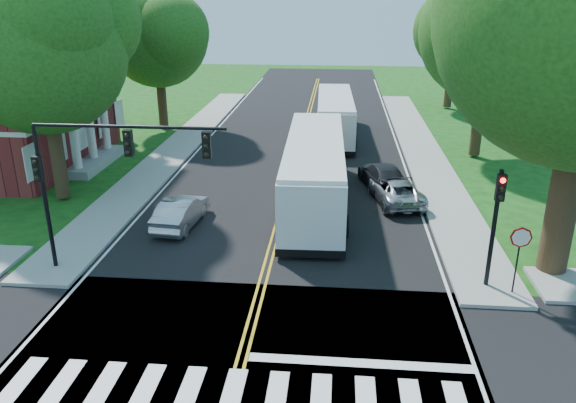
# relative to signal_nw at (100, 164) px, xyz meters

# --- Properties ---
(ground) EXTENTS (140.00, 140.00, 0.00)m
(ground) POSITION_rel_signal_nw_xyz_m (5.86, -6.43, -4.38)
(ground) COLOR #114110
(ground) RESTS_ON ground
(road) EXTENTS (14.00, 96.00, 0.01)m
(road) POSITION_rel_signal_nw_xyz_m (5.86, 11.57, -4.37)
(road) COLOR black
(road) RESTS_ON ground
(cross_road) EXTENTS (60.00, 12.00, 0.01)m
(cross_road) POSITION_rel_signal_nw_xyz_m (5.86, -6.43, -4.37)
(cross_road) COLOR black
(cross_road) RESTS_ON ground
(center_line) EXTENTS (0.36, 70.00, 0.01)m
(center_line) POSITION_rel_signal_nw_xyz_m (5.86, 15.57, -4.36)
(center_line) COLOR gold
(center_line) RESTS_ON road
(edge_line_w) EXTENTS (0.12, 70.00, 0.01)m
(edge_line_w) POSITION_rel_signal_nw_xyz_m (-0.94, 15.57, -4.36)
(edge_line_w) COLOR silver
(edge_line_w) RESTS_ON road
(edge_line_e) EXTENTS (0.12, 70.00, 0.01)m
(edge_line_e) POSITION_rel_signal_nw_xyz_m (12.66, 15.57, -4.36)
(edge_line_e) COLOR silver
(edge_line_e) RESTS_ON road
(stop_bar) EXTENTS (6.60, 0.40, 0.01)m
(stop_bar) POSITION_rel_signal_nw_xyz_m (9.36, -4.83, -4.36)
(stop_bar) COLOR silver
(stop_bar) RESTS_ON road
(sidewalk_nw) EXTENTS (2.60, 40.00, 0.15)m
(sidewalk_nw) POSITION_rel_signal_nw_xyz_m (-2.44, 18.57, -4.30)
(sidewalk_nw) COLOR gray
(sidewalk_nw) RESTS_ON ground
(sidewalk_ne) EXTENTS (2.60, 40.00, 0.15)m
(sidewalk_ne) POSITION_rel_signal_nw_xyz_m (14.16, 18.57, -4.30)
(sidewalk_ne) COLOR gray
(sidewalk_ne) RESTS_ON ground
(tree_west_near) EXTENTS (8.00, 8.00, 11.40)m
(tree_west_near) POSITION_rel_signal_nw_xyz_m (-5.64, 7.57, 3.15)
(tree_west_near) COLOR #2E2112
(tree_west_near) RESTS_ON ground
(tree_west_far) EXTENTS (7.60, 7.60, 10.67)m
(tree_west_far) POSITION_rel_signal_nw_xyz_m (-5.14, 23.57, 2.62)
(tree_west_far) COLOR #2E2112
(tree_west_far) RESTS_ON ground
(tree_east_mid) EXTENTS (8.40, 8.40, 11.93)m
(tree_east_mid) POSITION_rel_signal_nw_xyz_m (17.36, 17.57, 3.48)
(tree_east_mid) COLOR #2E2112
(tree_east_mid) RESTS_ON ground
(tree_east_far) EXTENTS (7.20, 7.20, 10.34)m
(tree_east_far) POSITION_rel_signal_nw_xyz_m (18.36, 33.57, 2.48)
(tree_east_far) COLOR #2E2112
(tree_east_far) RESTS_ON ground
(signal_nw) EXTENTS (7.15, 0.46, 5.66)m
(signal_nw) POSITION_rel_signal_nw_xyz_m (0.00, 0.00, 0.00)
(signal_nw) COLOR black
(signal_nw) RESTS_ON ground
(signal_ne) EXTENTS (0.30, 0.46, 4.40)m
(signal_ne) POSITION_rel_signal_nw_xyz_m (14.06, 0.01, -1.41)
(signal_ne) COLOR black
(signal_ne) RESTS_ON ground
(stop_sign) EXTENTS (0.76, 0.08, 2.53)m
(stop_sign) POSITION_rel_signal_nw_xyz_m (14.86, -0.45, -2.35)
(stop_sign) COLOR black
(stop_sign) RESTS_ON ground
(bus_lead) EXTENTS (3.41, 13.10, 3.37)m
(bus_lead) POSITION_rel_signal_nw_xyz_m (7.38, 8.01, -2.59)
(bus_lead) COLOR silver
(bus_lead) RESTS_ON road
(bus_follow) EXTENTS (3.09, 11.68, 3.00)m
(bus_follow) POSITION_rel_signal_nw_xyz_m (8.23, 22.13, -2.78)
(bus_follow) COLOR silver
(bus_follow) RESTS_ON road
(hatchback) EXTENTS (1.83, 4.23, 1.36)m
(hatchback) POSITION_rel_signal_nw_xyz_m (1.41, 4.72, -3.69)
(hatchback) COLOR #B2B4B9
(hatchback) RESTS_ON road
(suv) EXTENTS (2.91, 4.94, 1.29)m
(suv) POSITION_rel_signal_nw_xyz_m (11.53, 8.69, -3.72)
(suv) COLOR #B4B6BB
(suv) RESTS_ON road
(dark_sedan) EXTENTS (2.85, 5.10, 1.39)m
(dark_sedan) POSITION_rel_signal_nw_xyz_m (11.01, 10.89, -3.67)
(dark_sedan) COLOR black
(dark_sedan) RESTS_ON road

